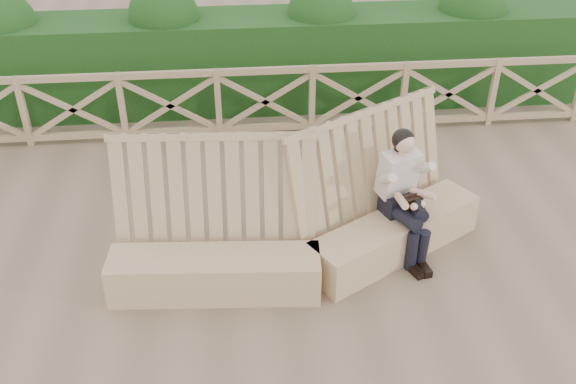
{
  "coord_description": "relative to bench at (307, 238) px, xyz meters",
  "views": [
    {
      "loc": [
        -0.53,
        -5.42,
        4.67
      ],
      "look_at": [
        0.05,
        0.4,
        0.9
      ],
      "focal_mm": 40.0,
      "sensor_mm": 36.0,
      "label": 1
    }
  ],
  "objects": [
    {
      "name": "ground",
      "position": [
        -0.23,
        -0.21,
        -0.41
      ],
      "size": [
        60.0,
        60.0,
        0.0
      ],
      "primitive_type": "plane",
      "color": "brown",
      "rests_on": "ground"
    },
    {
      "name": "guardrail",
      "position": [
        -0.23,
        3.29,
        0.15
      ],
      "size": [
        10.1,
        0.09,
        1.1
      ],
      "color": "#7E6749",
      "rests_on": "ground"
    },
    {
      "name": "hedge",
      "position": [
        -0.23,
        4.49,
        0.34
      ],
      "size": [
        12.0,
        1.2,
        1.5
      ],
      "primitive_type": "cube",
      "color": "black",
      "rests_on": "ground"
    },
    {
      "name": "woman",
      "position": [
        1.12,
        0.24,
        0.4
      ],
      "size": [
        0.59,
        0.97,
        1.52
      ],
      "rotation": [
        0.0,
        0.0,
        0.38
      ],
      "color": "black",
      "rests_on": "ground"
    },
    {
      "name": "bench",
      "position": [
        0.0,
        0.0,
        0.0
      ],
      "size": [
        4.29,
        1.81,
        1.61
      ],
      "rotation": [
        0.0,
        0.0,
        0.17
      ],
      "color": "#9A8058",
      "rests_on": "ground"
    }
  ]
}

